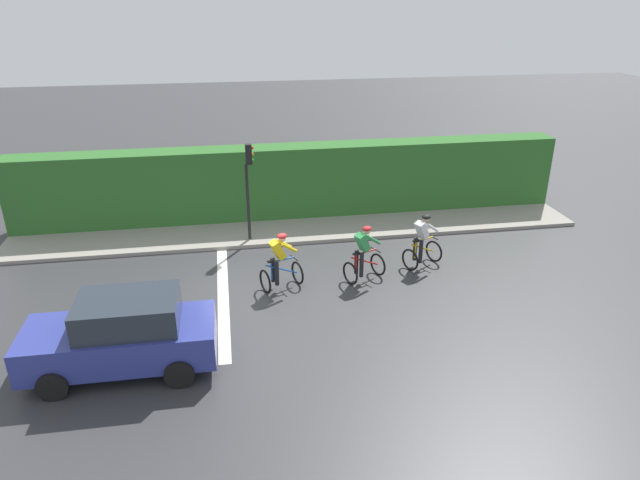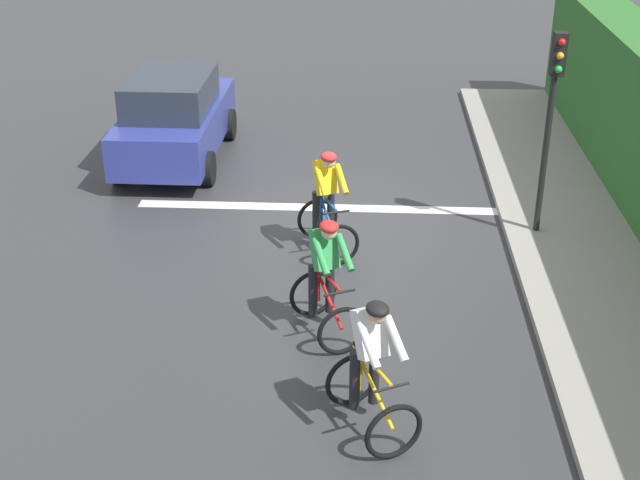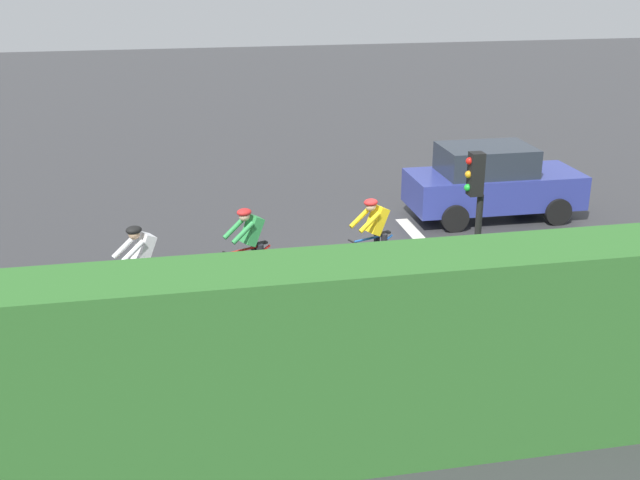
% 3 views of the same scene
% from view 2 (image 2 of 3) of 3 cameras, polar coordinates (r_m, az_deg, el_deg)
% --- Properties ---
extents(ground_plane, '(80.00, 80.00, 0.00)m').
position_cam_2_polar(ground_plane, '(14.46, 1.05, 1.00)').
color(ground_plane, '#333335').
extents(sidewalk_kerb, '(2.80, 19.61, 0.12)m').
position_cam_2_polar(sidewalk_kerb, '(13.17, 19.14, -2.96)').
color(sidewalk_kerb, gray).
rests_on(sidewalk_kerb, ground).
extents(road_marking_stop_line, '(7.00, 0.30, 0.01)m').
position_cam_2_polar(road_marking_stop_line, '(15.09, 1.16, 2.14)').
color(road_marking_stop_line, silver).
rests_on(road_marking_stop_line, ground).
extents(cyclist_lead, '(1.09, 1.27, 1.66)m').
position_cam_2_polar(cyclist_lead, '(9.44, 3.43, -8.44)').
color(cyclist_lead, black).
rests_on(cyclist_lead, ground).
extents(cyclist_second, '(1.07, 1.27, 1.66)m').
position_cam_2_polar(cyclist_second, '(11.12, 0.41, -2.62)').
color(cyclist_second, black).
rests_on(cyclist_second, ground).
extents(cyclist_mid, '(1.02, 1.25, 1.66)m').
position_cam_2_polar(cyclist_mid, '(13.30, 0.45, 2.43)').
color(cyclist_mid, black).
rests_on(cyclist_mid, ground).
extents(car_navy, '(1.91, 4.11, 1.76)m').
position_cam_2_polar(car_navy, '(17.18, -9.57, 7.93)').
color(car_navy, navy).
rests_on(car_navy, ground).
extents(traffic_light_near_crossing, '(0.20, 0.31, 3.34)m').
position_cam_2_polar(traffic_light_near_crossing, '(13.65, 15.05, 8.55)').
color(traffic_light_near_crossing, black).
rests_on(traffic_light_near_crossing, ground).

